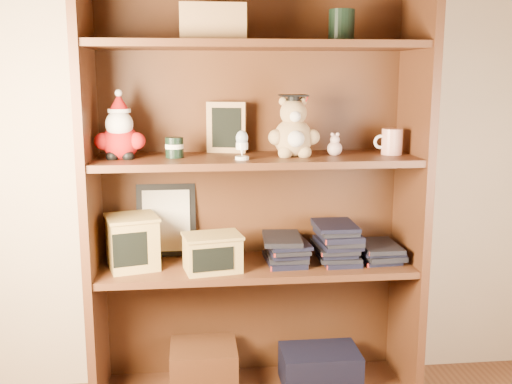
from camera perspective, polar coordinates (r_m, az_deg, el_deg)
The scene contains 16 objects.
bookcase at distance 2.22m, azimuth -0.21°, elevation -0.79°, with size 1.20×0.35×1.60m.
shelf_lower at distance 2.24m, azimuth -0.00°, elevation -7.11°, with size 1.14×0.33×0.02m.
shelf_upper at distance 2.15m, azimuth -0.00°, elevation 3.08°, with size 1.14×0.33×0.02m.
santa_plush at distance 2.13m, azimuth -12.83°, elevation 5.50°, with size 0.17×0.13×0.25m.
teachers_tin at distance 2.13m, azimuth -7.78°, elevation 4.24°, with size 0.06×0.06×0.07m.
chalkboard_plaque at distance 2.24m, azimuth -2.85°, elevation 6.07°, with size 0.15×0.10×0.19m.
egg_cup at distance 2.06m, azimuth -1.35°, elevation 4.60°, with size 0.05×0.05×0.10m.
grad_teddy_bear at distance 2.15m, azimuth 3.58°, elevation 5.69°, with size 0.19×0.16×0.23m.
pink_figurine at distance 2.19m, azimuth 7.50°, elevation 4.32°, with size 0.05×0.05×0.09m.
teacher_mug at distance 2.25m, azimuth 12.76°, elevation 4.70°, with size 0.11×0.08×0.09m.
certificate_frame at distance 2.32m, azimuth -8.53°, elevation -2.67°, with size 0.22×0.06×0.28m.
treats_box at distance 2.20m, azimuth -11.69°, elevation -4.65°, with size 0.22×0.22×0.19m.
pencils_box at distance 2.14m, azimuth -4.17°, elevation -5.75°, with size 0.22×0.18×0.13m.
book_stack_left at distance 2.23m, azimuth 2.80°, elevation -5.54°, with size 0.14×0.20×0.10m.
book_stack_mid at distance 2.27m, azimuth 7.76°, elevation -4.76°, with size 0.14×0.20×0.14m.
book_stack_right at distance 2.32m, azimuth 11.67°, elevation -5.53°, with size 0.14×0.20×0.06m.
Camera 1 is at (-0.07, -0.81, 1.24)m, focal length 42.00 mm.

